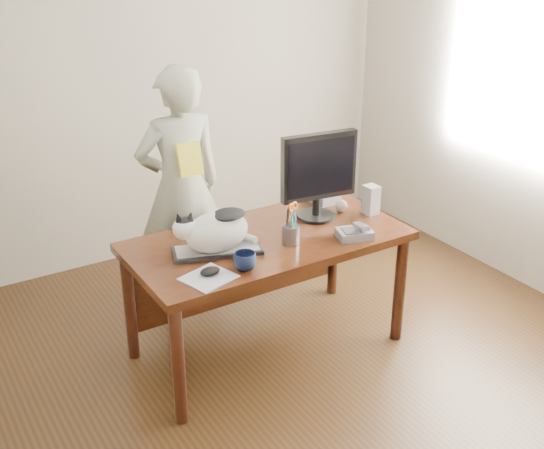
{
  "coord_description": "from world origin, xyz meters",
  "views": [
    {
      "loc": [
        -1.84,
        -2.42,
        2.43
      ],
      "look_at": [
        0.0,
        0.55,
        0.85
      ],
      "focal_mm": 45.0,
      "sensor_mm": 36.0,
      "label": 1
    }
  ],
  "objects_px": {
    "monitor": "(319,172)",
    "mouse": "(210,271)",
    "pen_cup": "(291,232)",
    "person": "(180,187)",
    "phone": "(355,233)",
    "baseball": "(341,206)",
    "desk": "(261,255)",
    "keyboard": "(217,250)",
    "cat": "(214,230)",
    "coffee_mug": "(245,261)",
    "book_stack": "(219,220)",
    "speaker": "(371,200)",
    "calculator": "(321,196)"
  },
  "relations": [
    {
      "from": "monitor",
      "to": "desk",
      "type": "bearing_deg",
      "value": -173.8
    },
    {
      "from": "keyboard",
      "to": "person",
      "type": "relative_size",
      "value": 0.32
    },
    {
      "from": "monitor",
      "to": "calculator",
      "type": "relative_size",
      "value": 2.28
    },
    {
      "from": "mouse",
      "to": "book_stack",
      "type": "relative_size",
      "value": 0.54
    },
    {
      "from": "monitor",
      "to": "keyboard",
      "type": "bearing_deg",
      "value": -165.38
    },
    {
      "from": "desk",
      "to": "person",
      "type": "distance_m",
      "value": 0.82
    },
    {
      "from": "phone",
      "to": "speaker",
      "type": "bearing_deg",
      "value": 54.97
    },
    {
      "from": "mouse",
      "to": "baseball",
      "type": "height_order",
      "value": "baseball"
    },
    {
      "from": "speaker",
      "to": "baseball",
      "type": "distance_m",
      "value": 0.19
    },
    {
      "from": "desk",
      "to": "keyboard",
      "type": "height_order",
      "value": "keyboard"
    },
    {
      "from": "coffee_mug",
      "to": "person",
      "type": "height_order",
      "value": "person"
    },
    {
      "from": "mouse",
      "to": "calculator",
      "type": "distance_m",
      "value": 1.2
    },
    {
      "from": "book_stack",
      "to": "calculator",
      "type": "relative_size",
      "value": 0.98
    },
    {
      "from": "coffee_mug",
      "to": "pen_cup",
      "type": "bearing_deg",
      "value": 20.19
    },
    {
      "from": "pen_cup",
      "to": "calculator",
      "type": "distance_m",
      "value": 0.67
    },
    {
      "from": "monitor",
      "to": "phone",
      "type": "height_order",
      "value": "monitor"
    },
    {
      "from": "coffee_mug",
      "to": "book_stack",
      "type": "relative_size",
      "value": 0.52
    },
    {
      "from": "coffee_mug",
      "to": "desk",
      "type": "bearing_deg",
      "value": 49.22
    },
    {
      "from": "desk",
      "to": "monitor",
      "type": "height_order",
      "value": "monitor"
    },
    {
      "from": "mouse",
      "to": "person",
      "type": "height_order",
      "value": "person"
    },
    {
      "from": "baseball",
      "to": "coffee_mug",
      "type": "bearing_deg",
      "value": -158.48
    },
    {
      "from": "monitor",
      "to": "coffee_mug",
      "type": "xyz_separation_m",
      "value": [
        -0.7,
        -0.34,
        -0.26
      ]
    },
    {
      "from": "mouse",
      "to": "coffee_mug",
      "type": "relative_size",
      "value": 1.03
    },
    {
      "from": "mouse",
      "to": "person",
      "type": "bearing_deg",
      "value": 56.25
    },
    {
      "from": "monitor",
      "to": "phone",
      "type": "relative_size",
      "value": 2.38
    },
    {
      "from": "phone",
      "to": "coffee_mug",
      "type": "bearing_deg",
      "value": -162.02
    },
    {
      "from": "pen_cup",
      "to": "monitor",
      "type": "bearing_deg",
      "value": 31.84
    },
    {
      "from": "keyboard",
      "to": "cat",
      "type": "distance_m",
      "value": 0.12
    },
    {
      "from": "monitor",
      "to": "person",
      "type": "bearing_deg",
      "value": 132.42
    },
    {
      "from": "phone",
      "to": "speaker",
      "type": "distance_m",
      "value": 0.38
    },
    {
      "from": "pen_cup",
      "to": "person",
      "type": "relative_size",
      "value": 0.15
    },
    {
      "from": "coffee_mug",
      "to": "keyboard",
      "type": "bearing_deg",
      "value": 97.62
    },
    {
      "from": "mouse",
      "to": "pen_cup",
      "type": "bearing_deg",
      "value": -6.1
    },
    {
      "from": "phone",
      "to": "baseball",
      "type": "bearing_deg",
      "value": 82.23
    },
    {
      "from": "mouse",
      "to": "person",
      "type": "distance_m",
      "value": 1.14
    },
    {
      "from": "cat",
      "to": "pen_cup",
      "type": "relative_size",
      "value": 1.93
    },
    {
      "from": "coffee_mug",
      "to": "speaker",
      "type": "height_order",
      "value": "speaker"
    },
    {
      "from": "coffee_mug",
      "to": "baseball",
      "type": "xyz_separation_m",
      "value": [
        0.89,
        0.35,
        -0.01
      ]
    },
    {
      "from": "monitor",
      "to": "mouse",
      "type": "xyz_separation_m",
      "value": [
        -0.89,
        -0.31,
        -0.28
      ]
    },
    {
      "from": "monitor",
      "to": "baseball",
      "type": "relative_size",
      "value": 7.15
    },
    {
      "from": "coffee_mug",
      "to": "book_stack",
      "type": "distance_m",
      "value": 0.59
    },
    {
      "from": "coffee_mug",
      "to": "book_stack",
      "type": "height_order",
      "value": "coffee_mug"
    },
    {
      "from": "phone",
      "to": "speaker",
      "type": "relative_size",
      "value": 1.25
    },
    {
      "from": "mouse",
      "to": "coffee_mug",
      "type": "xyz_separation_m",
      "value": [
        0.19,
        -0.03,
        0.02
      ]
    },
    {
      "from": "cat",
      "to": "book_stack",
      "type": "relative_size",
      "value": 2.06
    },
    {
      "from": "phone",
      "to": "desk",
      "type": "bearing_deg",
      "value": 158.67
    },
    {
      "from": "baseball",
      "to": "person",
      "type": "bearing_deg",
      "value": 133.66
    },
    {
      "from": "phone",
      "to": "mouse",
      "type": "bearing_deg",
      "value": -164.26
    },
    {
      "from": "pen_cup",
      "to": "baseball",
      "type": "distance_m",
      "value": 0.56
    },
    {
      "from": "coffee_mug",
      "to": "phone",
      "type": "distance_m",
      "value": 0.73
    }
  ]
}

